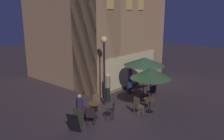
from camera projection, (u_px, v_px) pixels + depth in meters
The scene contains 18 objects.
ground_plane at pixel (104, 112), 12.02m from camera, with size 60.00×60.00×0.00m, color #3A2E31.
cafe_building at pixel (95, 31), 16.48m from camera, with size 8.01×8.30×7.82m.
street_lamp_near_corner at pixel (104, 54), 12.26m from camera, with size 0.38×0.38×3.91m.
menu_sandwich_board at pixel (76, 121), 9.89m from camera, with size 0.80×0.74×0.92m.
cafe_table_0 at pixel (150, 103), 11.88m from camera, with size 0.65×0.65×0.73m.
cafe_table_1 at pixel (143, 88), 14.26m from camera, with size 0.66×0.66×0.77m.
cafe_table_2 at pixel (94, 108), 11.18m from camera, with size 0.68×0.68×0.77m.
patio_umbrella_0 at pixel (151, 73), 11.50m from camera, with size 2.11×2.11×2.39m.
patio_umbrella_1 at pixel (144, 61), 13.86m from camera, with size 2.51×2.51×2.48m.
cafe_chair_0 at pixel (138, 105), 11.41m from camera, with size 0.50×0.50×1.00m.
cafe_chair_1 at pixel (152, 91), 13.53m from camera, with size 0.55×0.55×0.94m.
cafe_chair_2 at pixel (78, 107), 11.19m from camera, with size 0.61×0.61×0.93m.
cafe_chair_3 at pixel (91, 115), 10.40m from camera, with size 0.58×0.58×0.90m.
cafe_chair_4 at pixel (112, 109), 11.07m from camera, with size 0.57×0.57×0.89m.
cafe_chair_5 at pixel (96, 101), 11.96m from camera, with size 0.54×0.54×0.94m.
patron_seated_0 at pixel (81, 105), 11.16m from camera, with size 0.52×0.53×1.23m.
patron_standing_1 at pixel (129, 80), 14.64m from camera, with size 0.35×0.35×1.78m.
patron_standing_2 at pixel (107, 88), 13.31m from camera, with size 0.35×0.35×1.69m.
Camera 1 is at (-8.20, -7.58, 4.98)m, focal length 36.28 mm.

